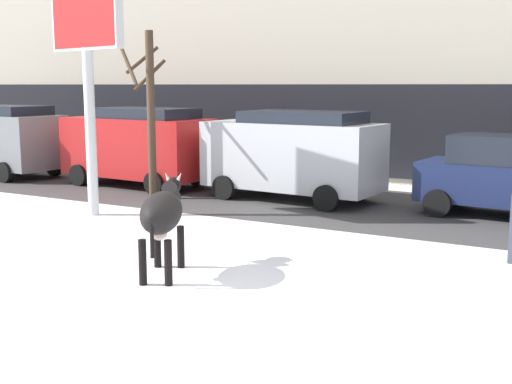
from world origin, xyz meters
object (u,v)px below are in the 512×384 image
(car_silver_van, at_px, (293,153))
(bare_tree_right_lot, at_px, (149,109))
(billboard, at_px, (86,24))
(car_navy_hatchback, at_px, (498,176))
(cow_black, at_px, (163,213))
(car_red_van, at_px, (138,144))
(car_grey_van, at_px, (0,138))

(car_silver_van, relative_size, bare_tree_right_lot, 1.08)
(billboard, height_order, car_navy_hatchback, billboard)
(car_navy_hatchback, bearing_deg, billboard, -151.83)
(cow_black, bearing_deg, car_navy_hatchback, 62.97)
(car_red_van, height_order, bare_tree_right_lot, bare_tree_right_lot)
(billboard, bearing_deg, car_navy_hatchback, 28.17)
(billboard, distance_m, car_silver_van, 5.99)
(billboard, distance_m, car_red_van, 5.37)
(car_silver_van, bearing_deg, car_red_van, -179.07)
(car_navy_hatchback, xyz_separation_m, bare_tree_right_lot, (-8.40, -1.98, 1.45))
(car_silver_van, distance_m, bare_tree_right_lot, 3.91)
(cow_black, height_order, car_navy_hatchback, car_navy_hatchback)
(cow_black, distance_m, car_navy_hatchback, 8.41)
(car_navy_hatchback, height_order, bare_tree_right_lot, bare_tree_right_lot)
(billboard, bearing_deg, bare_tree_right_lot, 94.74)
(bare_tree_right_lot, bearing_deg, car_silver_van, 26.11)
(billboard, bearing_deg, car_red_van, 115.36)
(car_red_van, distance_m, car_navy_hatchback, 10.09)
(cow_black, distance_m, car_red_van, 9.45)
(car_grey_van, xyz_separation_m, car_silver_van, (10.49, 0.52, 0.00))
(cow_black, bearing_deg, billboard, 144.62)
(billboard, xyz_separation_m, bare_tree_right_lot, (-0.20, 2.41, -1.94))
(bare_tree_right_lot, bearing_deg, car_red_van, 137.12)
(cow_black, height_order, car_silver_van, car_silver_van)
(bare_tree_right_lot, bearing_deg, car_navy_hatchback, 13.25)
(cow_black, relative_size, car_grey_van, 0.40)
(car_red_van, xyz_separation_m, car_navy_hatchback, (10.08, 0.41, -0.32))
(cow_black, relative_size, car_red_van, 0.40)
(cow_black, height_order, bare_tree_right_lot, bare_tree_right_lot)
(billboard, bearing_deg, cow_black, -35.38)
(cow_black, distance_m, bare_tree_right_lot, 7.30)
(car_navy_hatchback, relative_size, bare_tree_right_lot, 0.83)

